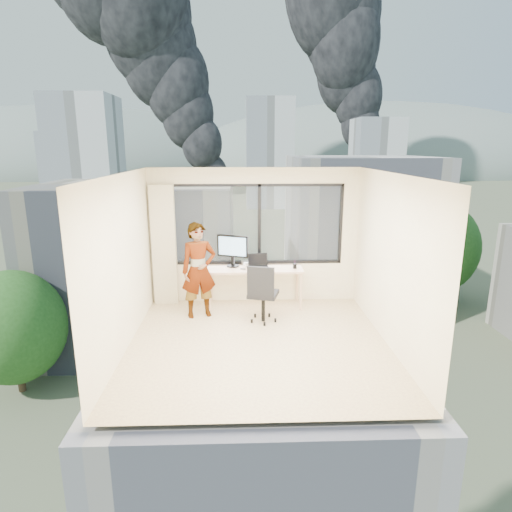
{
  "coord_description": "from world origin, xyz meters",
  "views": [
    {
      "loc": [
        -0.26,
        -6.17,
        2.97
      ],
      "look_at": [
        0.0,
        1.0,
        1.15
      ],
      "focal_mm": 30.28,
      "sensor_mm": 36.0,
      "label": 1
    }
  ],
  "objects_px": {
    "desk": "(255,287)",
    "handbag": "(259,260)",
    "person": "(199,270)",
    "chair": "(263,292)",
    "game_console": "(250,263)",
    "laptop": "(259,262)",
    "monitor": "(233,251)"
  },
  "relations": [
    {
      "from": "game_console",
      "to": "laptop",
      "type": "relative_size",
      "value": 0.73
    },
    {
      "from": "desk",
      "to": "person",
      "type": "xyz_separation_m",
      "value": [
        -1.01,
        -0.48,
        0.48
      ]
    },
    {
      "from": "monitor",
      "to": "game_console",
      "type": "height_order",
      "value": "monitor"
    },
    {
      "from": "chair",
      "to": "desk",
      "type": "bearing_deg",
      "value": 114.19
    },
    {
      "from": "desk",
      "to": "laptop",
      "type": "xyz_separation_m",
      "value": [
        0.08,
        -0.04,
        0.5
      ]
    },
    {
      "from": "person",
      "to": "laptop",
      "type": "height_order",
      "value": "person"
    },
    {
      "from": "desk",
      "to": "chair",
      "type": "xyz_separation_m",
      "value": [
        0.12,
        -0.77,
        0.16
      ]
    },
    {
      "from": "person",
      "to": "laptop",
      "type": "xyz_separation_m",
      "value": [
        1.09,
        0.44,
        0.02
      ]
    },
    {
      "from": "monitor",
      "to": "handbag",
      "type": "height_order",
      "value": "monitor"
    },
    {
      "from": "chair",
      "to": "monitor",
      "type": "relative_size",
      "value": 1.73
    },
    {
      "from": "game_console",
      "to": "handbag",
      "type": "distance_m",
      "value": 0.19
    },
    {
      "from": "desk",
      "to": "chair",
      "type": "bearing_deg",
      "value": -81.0
    },
    {
      "from": "game_console",
      "to": "person",
      "type": "bearing_deg",
      "value": -160.91
    },
    {
      "from": "monitor",
      "to": "desk",
      "type": "bearing_deg",
      "value": 4.2
    },
    {
      "from": "desk",
      "to": "monitor",
      "type": "relative_size",
      "value": 2.92
    },
    {
      "from": "chair",
      "to": "person",
      "type": "distance_m",
      "value": 1.21
    },
    {
      "from": "desk",
      "to": "game_console",
      "type": "relative_size",
      "value": 6.22
    },
    {
      "from": "desk",
      "to": "handbag",
      "type": "height_order",
      "value": "handbag"
    },
    {
      "from": "monitor",
      "to": "game_console",
      "type": "distance_m",
      "value": 0.45
    },
    {
      "from": "person",
      "to": "laptop",
      "type": "bearing_deg",
      "value": 4.0
    },
    {
      "from": "desk",
      "to": "game_console",
      "type": "distance_m",
      "value": 0.48
    },
    {
      "from": "chair",
      "to": "monitor",
      "type": "xyz_separation_m",
      "value": [
        -0.54,
        0.9,
        0.53
      ]
    },
    {
      "from": "person",
      "to": "laptop",
      "type": "relative_size",
      "value": 4.32
    },
    {
      "from": "chair",
      "to": "laptop",
      "type": "xyz_separation_m",
      "value": [
        -0.04,
        0.73,
        0.34
      ]
    },
    {
      "from": "monitor",
      "to": "game_console",
      "type": "relative_size",
      "value": 2.13
    },
    {
      "from": "chair",
      "to": "laptop",
      "type": "relative_size",
      "value": 2.7
    },
    {
      "from": "chair",
      "to": "laptop",
      "type": "bearing_deg",
      "value": 108.39
    },
    {
      "from": "handbag",
      "to": "person",
      "type": "bearing_deg",
      "value": -130.56
    },
    {
      "from": "game_console",
      "to": "laptop",
      "type": "distance_m",
      "value": 0.34
    },
    {
      "from": "monitor",
      "to": "handbag",
      "type": "distance_m",
      "value": 0.53
    },
    {
      "from": "desk",
      "to": "laptop",
      "type": "distance_m",
      "value": 0.5
    },
    {
      "from": "chair",
      "to": "game_console",
      "type": "height_order",
      "value": "chair"
    }
  ]
}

